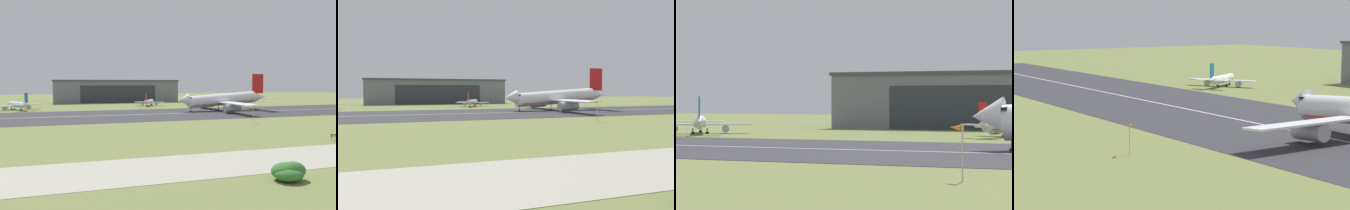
# 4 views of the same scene
# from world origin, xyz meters

# --- Properties ---
(ground_plane) EXTENTS (647.31, 647.31, 0.00)m
(ground_plane) POSITION_xyz_m (0.00, 56.37, 0.00)
(ground_plane) COLOR olive
(runway_strip) EXTENTS (407.31, 52.31, 0.06)m
(runway_strip) POSITION_xyz_m (0.00, 112.73, 0.03)
(runway_strip) COLOR #333338
(runway_strip) RESTS_ON ground_plane
(runway_centreline) EXTENTS (366.57, 0.70, 0.01)m
(runway_centreline) POSITION_xyz_m (0.00, 112.73, 0.07)
(runway_centreline) COLOR silver
(runway_centreline) RESTS_ON runway_strip
(taxiway_road) EXTENTS (305.48, 15.56, 0.05)m
(taxiway_road) POSITION_xyz_m (0.00, 26.37, 0.03)
(taxiway_road) COLOR #A8A393
(taxiway_road) RESTS_ON ground_plane
(hangar_building) EXTENTS (85.20, 28.08, 15.41)m
(hangar_building) POSITION_xyz_m (3.10, 210.94, 7.72)
(hangar_building) COLOR slate
(hangar_building) RESTS_ON ground_plane
(airplane_landing) EXTENTS (46.34, 58.24, 17.83)m
(airplane_landing) POSITION_xyz_m (40.23, 118.75, 5.27)
(airplane_landing) COLOR white
(airplane_landing) RESTS_ON ground_plane
(airplane_parked_west) EXTENTS (17.16, 20.90, 7.47)m
(airplane_parked_west) POSITION_xyz_m (15.41, 163.96, 2.37)
(airplane_parked_west) COLOR silver
(airplane_parked_west) RESTS_ON ground_plane
(windsock_pole) EXTENTS (1.92, 1.79, 5.55)m
(windsock_pole) POSITION_xyz_m (26.56, 72.36, 4.93)
(windsock_pole) COLOR #B7B7BC
(windsock_pole) RESTS_ON ground_plane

